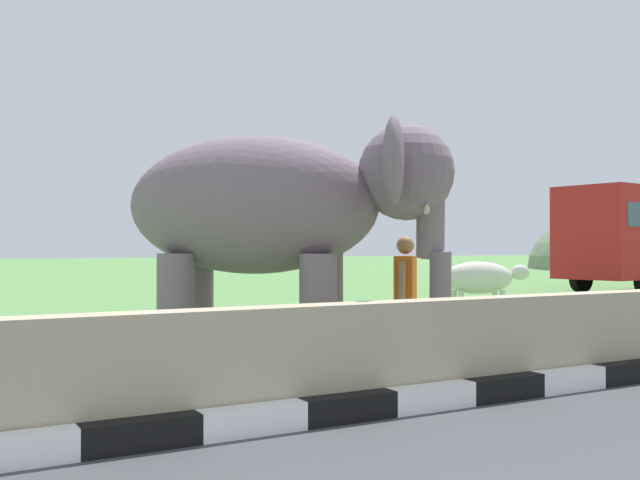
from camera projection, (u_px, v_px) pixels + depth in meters
name	position (u px, v px, depth m)	size (l,w,h in m)	color
striped_curb	(78.00, 443.00, 5.13)	(16.20, 0.20, 0.24)	white
barrier_parapet	(340.00, 359.00, 6.55)	(28.00, 0.36, 1.00)	tan
elephant	(283.00, 210.00, 8.89)	(3.94, 3.63, 3.00)	slate
person_handler	(405.00, 293.00, 9.37)	(0.53, 0.53, 1.66)	navy
cow_near	(480.00, 279.00, 14.79)	(1.92, 1.02, 1.23)	beige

